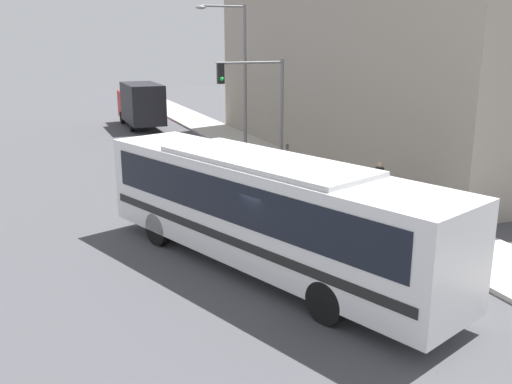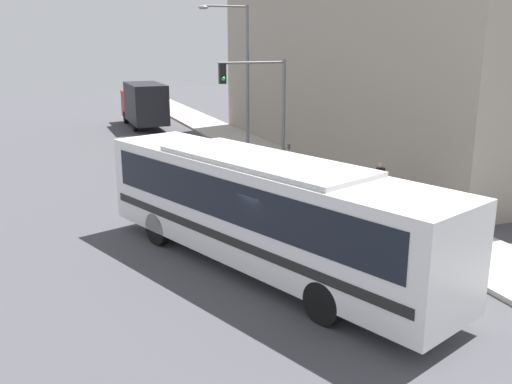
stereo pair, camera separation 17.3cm
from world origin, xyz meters
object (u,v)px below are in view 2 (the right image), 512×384
at_px(delivery_truck, 144,103).
at_px(parking_meter, 289,153).
at_px(pedestrian_near_corner, 380,184).
at_px(city_bus, 262,206).
at_px(fire_hydrant, 350,194).
at_px(street_lamp, 241,66).
at_px(traffic_light_pole, 261,95).

bearing_deg(delivery_truck, parking_meter, -78.69).
height_order(parking_meter, pedestrian_near_corner, pedestrian_near_corner).
relative_size(city_bus, fire_hydrant, 15.18).
relative_size(delivery_truck, fire_hydrant, 8.87).
distance_m(city_bus, street_lamp, 17.08).
relative_size(delivery_truck, pedestrian_near_corner, 4.12).
height_order(traffic_light_pole, parking_meter, traffic_light_pole).
bearing_deg(pedestrian_near_corner, city_bus, -149.27).
bearing_deg(city_bus, pedestrian_near_corner, 10.28).
xyz_separation_m(traffic_light_pole, parking_meter, (0.99, -0.99, -2.64)).
xyz_separation_m(parking_meter, street_lamp, (-0.10, 6.09, 3.70)).
distance_m(city_bus, pedestrian_near_corner, 7.24).
bearing_deg(traffic_light_pole, parking_meter, -45.01).
bearing_deg(traffic_light_pole, fire_hydrant, -81.42).
xyz_separation_m(city_bus, fire_hydrant, (5.34, 4.34, -1.31)).
xyz_separation_m(delivery_truck, street_lamp, (3.35, -11.17, 3.04)).
bearing_deg(traffic_light_pole, city_bus, -111.75).
distance_m(traffic_light_pole, parking_meter, 2.99).
bearing_deg(delivery_truck, traffic_light_pole, -81.39).
distance_m(fire_hydrant, pedestrian_near_corner, 1.17).
xyz_separation_m(delivery_truck, traffic_light_pole, (2.46, -16.26, 1.98)).
bearing_deg(delivery_truck, pedestrian_near_corner, -79.64).
height_order(street_lamp, pedestrian_near_corner, street_lamp).
bearing_deg(street_lamp, parking_meter, -89.02).
bearing_deg(city_bus, traffic_light_pole, 47.80).
relative_size(delivery_truck, traffic_light_pole, 1.34).
relative_size(fire_hydrant, street_lamp, 0.10).
distance_m(fire_hydrant, traffic_light_pole, 7.35).
bearing_deg(delivery_truck, street_lamp, -73.31).
bearing_deg(pedestrian_near_corner, delivery_truck, 100.36).
relative_size(parking_meter, street_lamp, 0.17).
bearing_deg(street_lamp, traffic_light_pole, -99.86).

